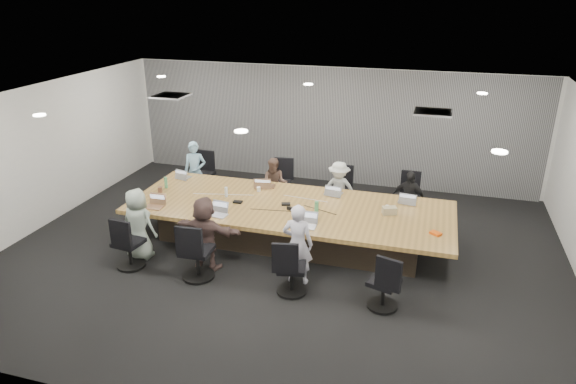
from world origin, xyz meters
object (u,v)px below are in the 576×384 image
(laptop_1, at_px, (266,186))
(laptop_2, at_px, (333,193))
(chair_0, at_px, (203,178))
(person_3, at_px, (408,199))
(chair_6, at_px, (292,272))
(person_6, at_px, (298,244))
(laptop_3, at_px, (407,201))
(stapler, at_px, (291,209))
(mug_brown, at_px, (160,190))
(bottle_green_right, at_px, (317,208))
(conference_table, at_px, (289,222))
(bottle_clear, at_px, (226,192))
(laptop_0, at_px, (184,177))
(canvas_bag, at_px, (389,210))
(person_2, at_px, (339,190))
(person_5, at_px, (205,233))
(chair_3, at_px, (409,201))
(chair_5, at_px, (197,255))
(chair_1, at_px, (280,186))
(laptop_6, at_px, (306,226))
(person_0, at_px, (195,172))
(chair_2, at_px, (341,195))
(chair_7, at_px, (384,287))
(person_4, at_px, (138,224))
(bottle_green_left, at_px, (166,183))
(person_1, at_px, (275,184))
(laptop_4, at_px, (154,207))
(snack_packet, at_px, (436,233))
(laptop_5, at_px, (218,215))

(laptop_1, distance_m, laptop_2, 1.39)
(chair_0, height_order, person_3, person_3)
(chair_6, bearing_deg, person_6, 79.22)
(laptop_1, relative_size, person_6, 0.25)
(laptop_3, relative_size, stapler, 1.96)
(person_6, relative_size, mug_brown, 12.49)
(bottle_green_right, height_order, mug_brown, bottle_green_right)
(conference_table, distance_m, person_6, 1.48)
(laptop_1, bearing_deg, bottle_clear, 42.13)
(laptop_2, bearing_deg, laptop_0, 7.18)
(chair_6, relative_size, canvas_bag, 3.05)
(person_2, xyz_separation_m, canvas_bag, (1.16, -1.21, 0.20))
(laptop_3, distance_m, person_5, 3.85)
(conference_table, relative_size, chair_3, 7.95)
(chair_5, bearing_deg, chair_1, 81.07)
(laptop_6, bearing_deg, laptop_0, 152.19)
(person_0, bearing_deg, mug_brown, -106.43)
(chair_2, distance_m, bottle_clear, 2.60)
(chair_2, xyz_separation_m, chair_7, (1.30, -3.40, -0.01))
(person_4, relative_size, bottle_green_left, 5.62)
(laptop_0, bearing_deg, laptop_6, 162.95)
(person_1, relative_size, mug_brown, 10.53)
(bottle_clear, bearing_deg, laptop_4, -141.47)
(chair_7, xyz_separation_m, laptop_2, (-1.30, 2.50, 0.38))
(chair_7, bearing_deg, laptop_2, 135.50)
(chair_3, xyz_separation_m, stapler, (-2.01, -1.90, 0.39))
(conference_table, bearing_deg, laptop_0, 162.85)
(chair_1, height_order, laptop_2, chair_1)
(mug_brown, bearing_deg, chair_0, 88.15)
(person_1, relative_size, bottle_green_left, 5.00)
(chair_1, bearing_deg, laptop_0, 16.85)
(person_3, height_order, stapler, person_3)
(chair_3, height_order, person_0, person_0)
(snack_packet, bearing_deg, conference_table, 169.98)
(laptop_0, relative_size, laptop_6, 0.92)
(laptop_3, height_order, bottle_green_left, bottle_green_left)
(chair_2, distance_m, laptop_5, 3.08)
(person_5, relative_size, laptop_5, 4.12)
(chair_0, height_order, chair_2, chair_0)
(chair_6, bearing_deg, bottle_green_right, 77.08)
(person_0, xyz_separation_m, canvas_bag, (4.42, -1.21, 0.12))
(bottle_clear, height_order, snack_packet, bottle_clear)
(chair_1, bearing_deg, person_4, 52.60)
(chair_5, xyz_separation_m, canvas_bag, (2.92, 1.84, 0.38))
(conference_table, height_order, laptop_4, laptop_4)
(laptop_5, distance_m, mug_brown, 1.71)
(chair_7, xyz_separation_m, bottle_green_left, (-4.62, 1.86, 0.49))
(person_5, relative_size, stapler, 7.95)
(snack_packet, bearing_deg, person_3, 107.01)
(laptop_5, relative_size, laptop_6, 0.99)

